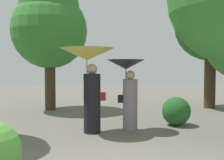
{
  "coord_description": "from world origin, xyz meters",
  "views": [
    {
      "loc": [
        0.27,
        -3.54,
        1.64
      ],
      "look_at": [
        0.0,
        3.58,
        1.28
      ],
      "focal_mm": 43.43,
      "sensor_mm": 36.0,
      "label": 1
    }
  ],
  "objects": [
    {
      "name": "bush_path_left",
      "position": [
        1.77,
        3.99,
        0.4
      ],
      "size": [
        0.79,
        0.79,
        0.79
      ],
      "primitive_type": "sphere",
      "color": "#235B23",
      "rests_on": "ground"
    },
    {
      "name": "person_left",
      "position": [
        -0.56,
        3.08,
        1.55
      ],
      "size": [
        1.33,
        1.33,
        2.09
      ],
      "rotation": [
        0.0,
        0.0,
        1.55
      ],
      "color": "black",
      "rests_on": "ground"
    },
    {
      "name": "tree_mid_left",
      "position": [
        -2.45,
        6.54,
        3.22
      ],
      "size": [
        2.82,
        2.82,
        4.89
      ],
      "color": "#42301E",
      "rests_on": "ground"
    },
    {
      "name": "person_right",
      "position": [
        0.41,
        3.36,
        1.24
      ],
      "size": [
        0.97,
        0.97,
        1.82
      ],
      "rotation": [
        0.0,
        0.0,
        1.55
      ],
      "color": "gray",
      "rests_on": "ground"
    },
    {
      "name": "tree_mid_right",
      "position": [
        3.73,
        7.24,
        3.53
      ],
      "size": [
        2.81,
        2.81,
        5.26
      ],
      "color": "#42301E",
      "rests_on": "ground"
    }
  ]
}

